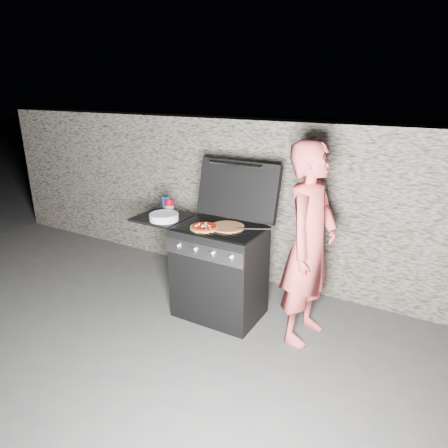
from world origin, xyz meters
The scene contains 10 objects.
ground centered at (0.00, 0.00, 0.00)m, with size 50.00×50.00×0.00m, color #3F3F3E.
stone_wall centered at (0.00, 1.05, 0.90)m, with size 8.00×0.35×1.80m, color gray.
gas_grill centered at (-0.25, 0.00, 0.46)m, with size 1.34×0.79×0.91m, color black, non-canonical shape.
pizza_topped centered at (-0.10, -0.10, 0.93)m, with size 0.26×0.26×0.03m, color gold, non-canonical shape.
pizza_plain centered at (0.07, 0.02, 0.92)m, with size 0.32×0.32×0.02m, color #E58F59.
sauce_jar centered at (-0.68, 0.15, 0.97)m, with size 0.09×0.09×0.14m, color maroon.
blue_carton centered at (-0.74, 0.17, 0.98)m, with size 0.07×0.04×0.15m, color #1A3BA1.
plate_stack centered at (-0.58, -0.07, 0.94)m, with size 0.28×0.28×0.07m, color white.
person centered at (0.84, 0.07, 0.88)m, with size 0.64×0.42×1.75m, color #D8504D.
tongs centered at (0.35, 0.00, 0.96)m, with size 0.01×0.01×0.48m, color black.
Camera 1 is at (1.75, -2.98, 2.15)m, focal length 32.00 mm.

